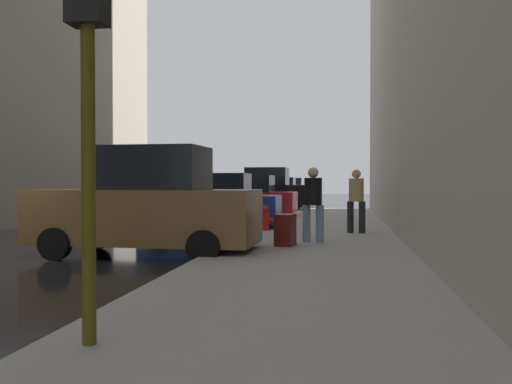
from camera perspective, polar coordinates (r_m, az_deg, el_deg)
The scene contains 12 objects.
sidewalk at distance 10.15m, azimuth 5.09°, elevation -7.22°, with size 4.00×40.00×0.15m, color gray.
parked_bronze_suv at distance 11.92m, azimuth -10.84°, elevation -1.38°, with size 4.64×2.15×2.25m.
parked_blue_sedan at distance 17.66m, azimuth -4.35°, elevation -1.18°, with size 4.22×2.09×1.79m.
parked_red_hatchback at distance 23.64m, azimuth -1.01°, elevation -0.61°, with size 4.26×2.16×1.79m.
parked_black_suv at distance 29.09m, azimuth 0.82°, elevation 0.06°, with size 4.67×2.19×2.25m.
parked_gray_coupe at distance 34.34m, azimuth 2.03°, elevation -0.10°, with size 4.23×2.12×1.79m.
parked_dark_green_sedan at distance 40.38m, azimuth 3.03°, elevation 0.07°, with size 4.25×2.15×1.79m.
fire_hydrant at distance 16.22m, azimuth 0.96°, elevation -2.62°, with size 0.42×0.22×0.70m.
traffic_light at distance 5.17m, azimuth -16.44°, elevation 14.70°, with size 0.32×0.32×3.60m.
pedestrian_in_jeans at distance 13.01m, azimuth 5.74°, elevation -0.85°, with size 0.53×0.49×1.71m.
pedestrian_in_tan_coat at distance 15.57m, azimuth 10.00°, elevation -0.55°, with size 0.53×0.49×1.71m.
rolling_suitcase at distance 12.35m, azimuth 2.95°, elevation -3.80°, with size 0.44×0.61×1.04m.
Camera 1 is at (6.63, -10.03, 1.53)m, focal length 40.00 mm.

